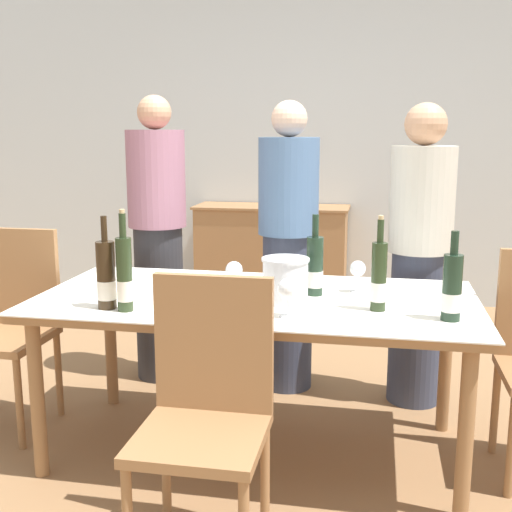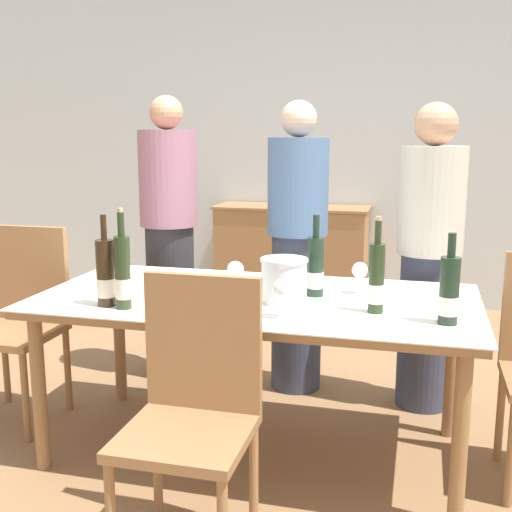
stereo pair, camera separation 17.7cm
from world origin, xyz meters
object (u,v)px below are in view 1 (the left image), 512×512
at_px(sideboard_cabinet, 272,255).
at_px(wine_glass_3, 288,290).
at_px(wine_bottle_1, 315,267).
at_px(dining_table, 256,311).
at_px(ice_bucket, 285,279).
at_px(wine_glass_2, 358,270).
at_px(chair_left_end, 11,315).
at_px(person_host, 158,241).
at_px(person_guest_left, 288,249).
at_px(wine_glass_1, 234,271).
at_px(chair_near_front, 207,400).
at_px(wine_bottle_0, 379,278).
at_px(wine_bottle_4, 452,289).
at_px(wine_bottle_2, 124,276).
at_px(person_guest_right, 419,257).
at_px(wine_glass_0, 189,282).
at_px(wine_bottle_3, 106,277).

distance_m(sideboard_cabinet, wine_glass_3, 2.88).
xyz_separation_m(wine_bottle_1, wine_glass_3, (-0.07, -0.37, -0.02)).
relative_size(dining_table, ice_bucket, 9.44).
height_order(dining_table, wine_glass_2, wine_glass_2).
xyz_separation_m(chair_left_end, person_host, (0.52, 0.71, 0.27)).
relative_size(wine_bottle_1, chair_left_end, 0.37).
xyz_separation_m(wine_glass_2, person_guest_left, (-0.40, 0.63, -0.03)).
relative_size(wine_glass_1, chair_near_front, 0.15).
height_order(wine_bottle_1, wine_glass_2, wine_bottle_1).
xyz_separation_m(wine_glass_2, chair_near_front, (-0.47, -0.86, -0.29)).
height_order(wine_bottle_0, wine_bottle_4, wine_bottle_0).
distance_m(dining_table, wine_bottle_2, 0.61).
relative_size(dining_table, wine_glass_1, 13.60).
height_order(dining_table, wine_glass_3, wine_glass_3).
height_order(wine_glass_2, person_guest_right, person_guest_right).
distance_m(sideboard_cabinet, chair_left_end, 2.59).
xyz_separation_m(person_host, person_guest_left, (0.76, -0.01, -0.02)).
height_order(sideboard_cabinet, wine_glass_1, wine_glass_1).
height_order(sideboard_cabinet, chair_left_end, chair_left_end).
distance_m(wine_glass_1, chair_left_end, 1.17).
bearing_deg(person_guest_right, chair_near_front, -118.62).
relative_size(chair_left_end, chair_near_front, 1.01).
bearing_deg(wine_glass_0, sideboard_cabinet, 92.01).
relative_size(wine_bottle_2, chair_near_front, 0.43).
xyz_separation_m(dining_table, wine_bottle_3, (-0.56, -0.30, 0.19)).
distance_m(sideboard_cabinet, wine_bottle_3, 2.85).
height_order(dining_table, chair_near_front, chair_near_front).
distance_m(wine_bottle_0, person_guest_left, 1.04).
height_order(dining_table, ice_bucket, ice_bucket).
distance_m(wine_glass_0, person_guest_right, 1.32).
xyz_separation_m(wine_bottle_4, chair_left_end, (-2.04, 0.30, -0.30)).
relative_size(wine_bottle_1, wine_glass_2, 2.49).
distance_m(person_guest_left, person_guest_right, 0.71).
bearing_deg(chair_near_front, wine_bottle_4, 30.24).
bearing_deg(person_host, wine_glass_3, -50.19).
bearing_deg(ice_bucket, person_guest_right, 52.62).
height_order(wine_glass_0, chair_left_end, chair_left_end).
bearing_deg(wine_glass_1, person_guest_left, 78.90).
height_order(wine_bottle_0, wine_glass_0, wine_bottle_0).
xyz_separation_m(wine_glass_3, person_guest_right, (0.55, 1.00, -0.05)).
height_order(person_host, person_guest_right, person_host).
xyz_separation_m(wine_glass_1, person_guest_right, (0.84, 0.65, -0.03)).
xyz_separation_m(wine_bottle_2, chair_near_front, (0.43, -0.38, -0.33)).
relative_size(dining_table, wine_bottle_4, 5.51).
xyz_separation_m(wine_bottle_3, wine_glass_2, (0.99, 0.46, -0.03)).
bearing_deg(wine_glass_3, wine_glass_0, 164.99).
height_order(wine_glass_0, chair_near_front, chair_near_front).
bearing_deg(wine_bottle_3, person_host, 98.59).
bearing_deg(chair_left_end, person_guest_right, 17.53).
bearing_deg(sideboard_cabinet, wine_bottle_2, -92.61).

